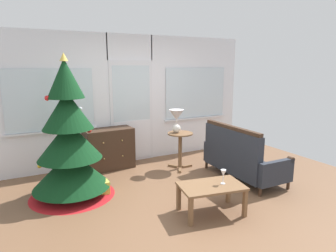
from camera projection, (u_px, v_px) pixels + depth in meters
The scene contains 10 objects.
ground_plane at pixel (182, 198), 4.43m from camera, with size 6.76×6.76×0.00m, color brown.
back_wall_with_door at pixel (131, 99), 5.98m from camera, with size 5.20×0.14×2.55m.
christmas_tree at pixel (70, 147), 4.38m from camera, with size 1.26×1.26×2.13m.
dresser_cabinet at pixel (109, 149), 5.65m from camera, with size 0.92×0.48×0.78m.
settee_sofa at pixel (239, 158), 5.13m from camera, with size 0.73×1.55×0.96m.
side_table at pixel (180, 143), 5.62m from camera, with size 0.50×0.48×0.70m.
table_lamp at pixel (177, 118), 5.53m from camera, with size 0.28×0.28×0.44m.
coffee_table at pixel (211, 189), 3.92m from camera, with size 0.92×0.66×0.40m.
wine_glass at pixel (223, 174), 3.92m from camera, with size 0.08×0.08×0.20m.
gift_box at pixel (102, 188), 4.56m from camera, with size 0.20×0.18×0.20m, color #D8C64C.
Camera 1 is at (-2.09, -3.56, 1.95)m, focal length 31.70 mm.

